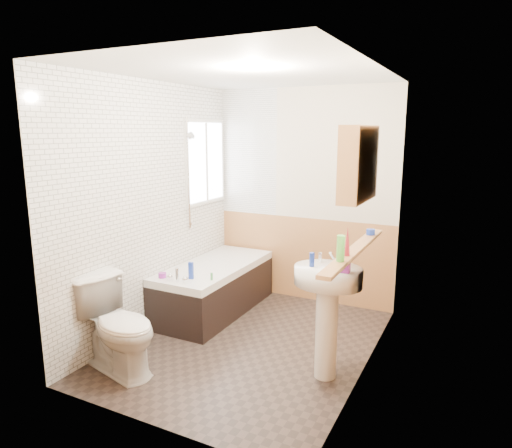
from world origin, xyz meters
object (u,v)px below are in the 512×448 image
object	(u,v)px
pine_shelf	(355,250)
sink	(327,300)
medicine_cabinet	(358,163)
bathtub	(215,286)
toilet	(118,326)

from	to	relation	value
pine_shelf	sink	bearing A→B (deg)	-173.21
sink	medicine_cabinet	distance (m)	1.11
medicine_cabinet	bathtub	bearing A→B (deg)	158.70
bathtub	pine_shelf	world-z (taller)	pine_shelf
medicine_cabinet	pine_shelf	bearing A→B (deg)	-73.55
pine_shelf	medicine_cabinet	xyz separation A→B (m)	(-0.03, 0.09, 0.66)
sink	pine_shelf	world-z (taller)	pine_shelf
toilet	medicine_cabinet	size ratio (longest dim) A/B	1.28
toilet	sink	world-z (taller)	sink
sink	medicine_cabinet	xyz separation A→B (m)	(0.17, 0.12, 1.09)
toilet	sink	distance (m)	1.76
toilet	pine_shelf	size ratio (longest dim) A/B	0.53
bathtub	pine_shelf	distance (m)	2.10
bathtub	medicine_cabinet	bearing A→B (deg)	-21.30
sink	toilet	bearing A→B (deg)	-142.71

